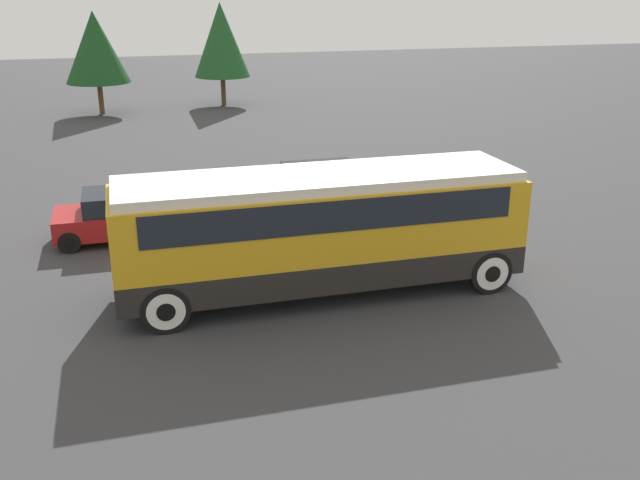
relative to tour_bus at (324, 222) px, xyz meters
name	(u,v)px	position (x,y,z in m)	size (l,w,h in m)	color
ground_plane	(320,291)	(-0.09, 0.00, -1.73)	(120.00, 120.00, 0.00)	#38383A
tour_bus	(324,222)	(0.00, 0.00, 0.00)	(9.35, 2.60, 2.88)	black
parked_car_near	(324,185)	(1.95, 6.69, -1.06)	(4.47, 1.95, 1.37)	#BCBCC1
parked_car_mid	(128,215)	(-4.34, 5.16, -1.05)	(4.13, 1.91, 1.39)	maroon
tree_left	(221,40)	(1.82, 27.90, 2.04)	(3.25, 3.25, 5.88)	brown
tree_center	(96,47)	(-5.18, 26.61, 1.88)	(3.46, 3.46, 5.52)	brown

